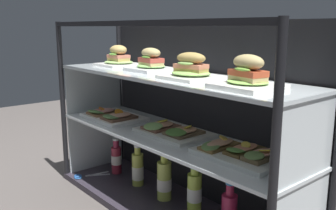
% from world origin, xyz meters
% --- Properties ---
extents(case_base_deck, '(1.42, 0.41, 0.03)m').
position_xyz_m(case_base_deck, '(0.00, 0.00, 0.02)').
color(case_base_deck, '#302B35').
rests_on(case_base_deck, ground).
extents(case_frame, '(1.42, 0.41, 0.90)m').
position_xyz_m(case_frame, '(0.00, 0.14, 0.49)').
color(case_frame, black).
rests_on(case_frame, ground).
extents(riser_lower_tier, '(1.36, 0.36, 0.34)m').
position_xyz_m(riser_lower_tier, '(0.00, 0.00, 0.20)').
color(riser_lower_tier, silver).
rests_on(riser_lower_tier, case_base_deck).
extents(shelf_lower_glass, '(1.37, 0.37, 0.01)m').
position_xyz_m(shelf_lower_glass, '(0.00, 0.00, 0.38)').
color(shelf_lower_glass, silver).
rests_on(shelf_lower_glass, riser_lower_tier).
extents(riser_upper_tier, '(1.36, 0.36, 0.26)m').
position_xyz_m(riser_upper_tier, '(0.00, 0.00, 0.52)').
color(riser_upper_tier, silver).
rests_on(riser_upper_tier, shelf_lower_glass).
extents(shelf_upper_glass, '(1.37, 0.37, 0.01)m').
position_xyz_m(shelf_upper_glass, '(0.00, 0.00, 0.66)').
color(shelf_upper_glass, silver).
rests_on(shelf_upper_glass, riser_upper_tier).
extents(plated_roll_sandwich_right_of_center, '(0.21, 0.21, 0.11)m').
position_xyz_m(plated_roll_sandwich_right_of_center, '(-0.47, 0.04, 0.70)').
color(plated_roll_sandwich_right_of_center, white).
rests_on(plated_roll_sandwich_right_of_center, shelf_upper_glass).
extents(plated_roll_sandwich_mid_right, '(0.20, 0.20, 0.11)m').
position_xyz_m(plated_roll_sandwich_mid_right, '(-0.16, 0.03, 0.71)').
color(plated_roll_sandwich_mid_right, white).
rests_on(plated_roll_sandwich_mid_right, shelf_upper_glass).
extents(plated_roll_sandwich_center, '(0.21, 0.21, 0.11)m').
position_xyz_m(plated_roll_sandwich_center, '(0.17, -0.02, 0.70)').
color(plated_roll_sandwich_center, white).
rests_on(plated_roll_sandwich_center, shelf_upper_glass).
extents(plated_roll_sandwich_far_right, '(0.21, 0.21, 0.12)m').
position_xyz_m(plated_roll_sandwich_far_right, '(0.47, -0.04, 0.71)').
color(plated_roll_sandwich_far_right, white).
rests_on(plated_roll_sandwich_far_right, shelf_upper_glass).
extents(open_sandwich_tray_right_of_center, '(0.34, 0.23, 0.06)m').
position_xyz_m(open_sandwich_tray_right_of_center, '(-0.42, -0.04, 0.41)').
color(open_sandwich_tray_right_of_center, white).
rests_on(open_sandwich_tray_right_of_center, shelf_lower_glass).
extents(open_sandwich_tray_mid_right, '(0.34, 0.23, 0.06)m').
position_xyz_m(open_sandwich_tray_mid_right, '(0.01, 0.02, 0.41)').
color(open_sandwich_tray_mid_right, white).
rests_on(open_sandwich_tray_mid_right, shelf_lower_glass).
extents(open_sandwich_tray_far_right, '(0.34, 0.23, 0.06)m').
position_xyz_m(open_sandwich_tray_far_right, '(0.41, 0.01, 0.41)').
color(open_sandwich_tray_far_right, white).
rests_on(open_sandwich_tray_far_right, shelf_lower_glass).
extents(juice_bottle_front_second, '(0.06, 0.06, 0.21)m').
position_xyz_m(juice_bottle_front_second, '(-0.51, 0.03, 0.12)').
color(juice_bottle_front_second, '#9C2739').
rests_on(juice_bottle_front_second, case_base_deck).
extents(juice_bottle_front_right_end, '(0.06, 0.06, 0.23)m').
position_xyz_m(juice_bottle_front_right_end, '(-0.29, 0.03, 0.12)').
color(juice_bottle_front_right_end, '#BBC64D').
rests_on(juice_bottle_front_right_end, case_base_deck).
extents(juice_bottle_back_right, '(0.07, 0.07, 0.26)m').
position_xyz_m(juice_bottle_back_right, '(-0.07, 0.03, 0.13)').
color(juice_bottle_back_right, '#B9CA55').
rests_on(juice_bottle_back_right, case_base_deck).
extents(juice_bottle_front_fourth, '(0.07, 0.07, 0.24)m').
position_xyz_m(juice_bottle_front_fourth, '(0.14, 0.04, 0.14)').
color(juice_bottle_front_fourth, '#B2D048').
rests_on(juice_bottle_front_fourth, case_base_deck).
extents(kitchen_scissors, '(0.12, 0.21, 0.01)m').
position_xyz_m(kitchen_scissors, '(-0.58, -0.15, 0.04)').
color(kitchen_scissors, silver).
rests_on(kitchen_scissors, case_base_deck).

